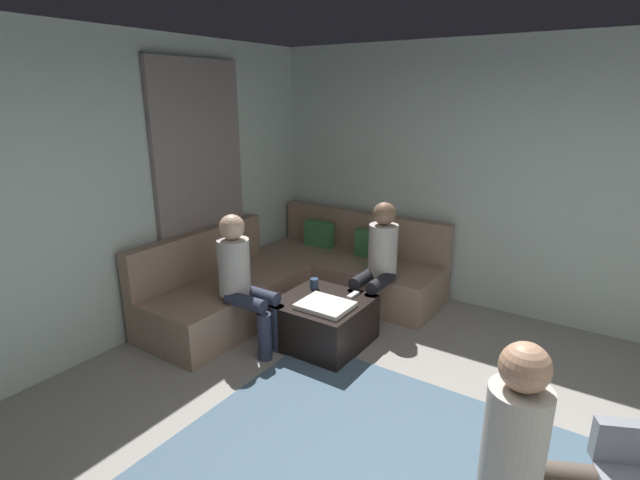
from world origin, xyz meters
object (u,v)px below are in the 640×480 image
(sectional_couch, at_px, (298,278))
(person_on_armchair, at_px, (535,453))
(game_remote, at_px, (353,295))
(ottoman, at_px, (323,321))
(coffee_mug, at_px, (314,283))
(person_on_couch_side, at_px, (243,277))
(person_on_couch_back, at_px, (378,259))

(sectional_couch, height_order, person_on_armchair, person_on_armchair)
(sectional_couch, distance_m, game_remote, 0.97)
(person_on_armchair, bearing_deg, ottoman, -147.15)
(sectional_couch, bearing_deg, ottoman, -39.46)
(ottoman, height_order, coffee_mug, coffee_mug)
(person_on_couch_side, height_order, person_on_armchair, person_on_couch_side)
(sectional_couch, relative_size, game_remote, 17.00)
(person_on_armchair, bearing_deg, sectional_couch, -149.08)
(coffee_mug, distance_m, game_remote, 0.40)
(coffee_mug, height_order, person_on_couch_side, person_on_couch_side)
(person_on_couch_back, bearing_deg, coffee_mug, 46.71)
(game_remote, distance_m, person_on_armchair, 2.33)
(coffee_mug, distance_m, person_on_couch_back, 0.66)
(sectional_couch, xyz_separation_m, coffee_mug, (0.49, -0.40, 0.19))
(ottoman, relative_size, coffee_mug, 8.00)
(game_remote, xyz_separation_m, person_on_couch_back, (0.03, 0.42, 0.23))
(person_on_couch_back, relative_size, person_on_couch_side, 1.00)
(ottoman, xyz_separation_m, person_on_armchair, (1.97, -1.26, 0.43))
(game_remote, relative_size, person_on_armchair, 0.13)
(game_remote, height_order, person_on_couch_side, person_on_couch_side)
(ottoman, xyz_separation_m, coffee_mug, (-0.22, 0.18, 0.26))
(coffee_mug, xyz_separation_m, person_on_couch_back, (0.43, 0.46, 0.19))
(sectional_couch, xyz_separation_m, person_on_couch_back, (0.92, 0.06, 0.38))
(person_on_couch_side, bearing_deg, coffee_mug, 150.53)
(sectional_couch, relative_size, person_on_couch_side, 2.12)
(person_on_couch_back, distance_m, person_on_couch_side, 1.31)
(person_on_armchair, bearing_deg, person_on_couch_side, -132.91)
(sectional_couch, distance_m, person_on_armchair, 3.27)
(sectional_couch, relative_size, ottoman, 3.36)
(person_on_couch_back, relative_size, person_on_armchair, 1.02)
(coffee_mug, relative_size, person_on_couch_back, 0.08)
(ottoman, height_order, person_on_armchair, person_on_armchair)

